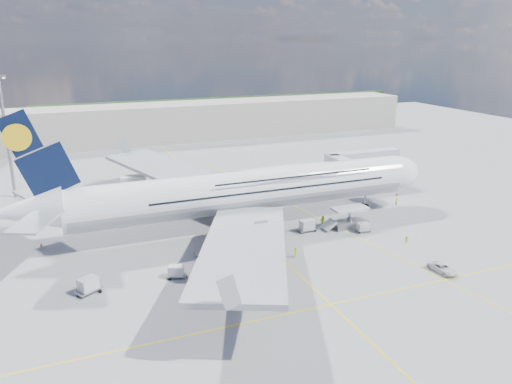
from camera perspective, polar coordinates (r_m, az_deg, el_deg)
name	(u,v)px	position (r m, az deg, el deg)	size (l,w,h in m)	color
ground	(269,247)	(82.03, 1.49, -6.26)	(300.00, 300.00, 0.00)	gray
taxi_line_main	(269,247)	(82.02, 1.49, -6.26)	(0.25, 220.00, 0.01)	yellow
taxi_line_cross	(331,304)	(66.07, 8.53, -12.59)	(120.00, 0.25, 0.01)	yellow
taxi_line_diag	(315,216)	(96.15, 6.81, -2.79)	(0.25, 100.00, 0.01)	yellow
airliner	(248,190)	(88.46, -0.88, 0.25)	(77.26, 79.15, 23.71)	white
jet_bridge	(357,162)	(111.07, 11.44, 3.40)	(18.80, 12.10, 8.50)	#B7B7BC
cargo_loader	(348,220)	(91.37, 10.52, -3.21)	(8.53, 3.20, 3.67)	silver
light_mast	(7,136)	(116.13, -26.61, 5.73)	(3.00, 0.70, 25.50)	gray
terminal	(155,123)	(168.88, -11.46, 7.74)	(180.00, 16.00, 12.00)	#B2AD9E
tree_line	(227,107)	(222.31, -3.37, 9.71)	(160.00, 6.00, 8.00)	#193814
dolly_row_a	(176,271)	(72.51, -9.12, -8.93)	(3.21, 2.50, 1.80)	gray
dolly_row_b	(205,253)	(79.15, -5.84, -6.96)	(3.25, 1.79, 0.47)	gray
dolly_row_c	(254,265)	(73.74, -0.26, -8.30)	(2.66, 1.47, 1.67)	gray
dolly_back	(88,285)	(71.15, -18.61, -10.03)	(3.82, 3.32, 2.14)	gray
dolly_nose_far	(363,227)	(89.74, 12.14, -3.94)	(2.71, 1.62, 1.64)	gray
dolly_nose_near	(307,225)	(88.33, 5.85, -3.81)	(3.40, 1.96, 2.09)	gray
baggage_tug	(238,262)	(74.53, -2.07, -8.03)	(3.32, 1.77, 2.00)	silver
catering_truck_inner	(212,195)	(102.03, -5.04, -0.37)	(7.61, 4.76, 4.23)	gray
catering_truck_outer	(138,186)	(110.52, -13.39, 0.64)	(7.74, 3.66, 4.46)	gray
service_van	(443,268)	(78.12, 20.56, -8.16)	(2.11, 4.57, 1.27)	silver
crew_nose	(396,202)	(105.16, 15.75, -1.09)	(0.61, 0.40, 1.69)	#BCDD17
crew_loader	(407,240)	(86.34, 16.85, -5.27)	(0.73, 0.57, 1.50)	#D3F019
crew_wing	(230,264)	(74.23, -3.01, -8.24)	(0.92, 0.38, 1.57)	#D7FD1A
crew_van	(323,221)	(91.34, 7.64, -3.26)	(0.94, 0.61, 1.93)	#ADEB18
crew_tug	(296,252)	(77.97, 4.58, -6.90)	(1.14, 0.65, 1.76)	#BDDF17
cone_nose	(397,194)	(112.31, 15.78, -0.24)	(0.46, 0.46, 0.59)	#EF550C
cone_wing_left_inner	(170,221)	(93.85, -9.83, -3.27)	(0.42, 0.42, 0.53)	#EF550C
cone_wing_left_outer	(185,197)	(107.48, -8.16, -0.52)	(0.49, 0.49, 0.62)	#EF550C
cone_wing_right_inner	(187,287)	(69.68, -7.88, -10.66)	(0.41, 0.41, 0.53)	#EF550C
cone_wing_right_outer	(254,301)	(65.55, -0.22, -12.38)	(0.43, 0.43, 0.54)	#EF550C
cone_tail	(41,245)	(89.27, -23.35, -5.55)	(0.46, 0.46, 0.59)	#EF550C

